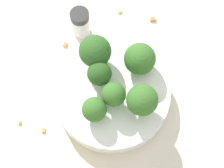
% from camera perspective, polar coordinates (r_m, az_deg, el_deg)
% --- Properties ---
extents(ground_plane, '(3.00, 3.00, 0.00)m').
position_cam_1_polar(ground_plane, '(0.65, -0.00, -2.18)').
color(ground_plane, beige).
extents(bowl, '(0.19, 0.19, 0.04)m').
position_cam_1_polar(bowl, '(0.63, -0.00, -1.65)').
color(bowl, white).
rests_on(bowl, ground_plane).
extents(broccoli_floret_0, '(0.04, 0.04, 0.05)m').
position_cam_1_polar(broccoli_floret_0, '(0.59, -1.92, 1.56)').
color(broccoli_floret_0, '#8EB770').
rests_on(broccoli_floret_0, bowl).
extents(broccoli_floret_1, '(0.05, 0.05, 0.06)m').
position_cam_1_polar(broccoli_floret_1, '(0.60, -2.60, 4.98)').
color(broccoli_floret_1, '#84AD66').
rests_on(broccoli_floret_1, bowl).
extents(broccoli_floret_2, '(0.05, 0.05, 0.06)m').
position_cam_1_polar(broccoli_floret_2, '(0.61, 4.26, 3.83)').
color(broccoli_floret_2, '#8EB770').
rests_on(broccoli_floret_2, bowl).
extents(broccoli_floret_3, '(0.04, 0.04, 0.05)m').
position_cam_1_polar(broccoli_floret_3, '(0.58, 0.25, -1.68)').
color(broccoli_floret_3, '#7A9E5B').
rests_on(broccoli_floret_3, bowl).
extents(broccoli_floret_4, '(0.05, 0.05, 0.06)m').
position_cam_1_polar(broccoli_floret_4, '(0.57, 4.62, -2.51)').
color(broccoli_floret_4, '#84AD66').
rests_on(broccoli_floret_4, bowl).
extents(broccoli_floret_5, '(0.04, 0.04, 0.05)m').
position_cam_1_polar(broccoli_floret_5, '(0.58, -2.69, -3.93)').
color(broccoli_floret_5, '#8EB770').
rests_on(broccoli_floret_5, bowl).
extents(pepper_shaker, '(0.03, 0.03, 0.06)m').
position_cam_1_polar(pepper_shaker, '(0.68, -4.80, 9.27)').
color(pepper_shaker, silver).
rests_on(pepper_shaker, ground_plane).
extents(almond_crumb_0, '(0.01, 0.01, 0.01)m').
position_cam_1_polar(almond_crumb_0, '(0.72, 1.25, 10.98)').
color(almond_crumb_0, tan).
rests_on(almond_crumb_0, ground_plane).
extents(almond_crumb_1, '(0.01, 0.01, 0.01)m').
position_cam_1_polar(almond_crumb_1, '(0.69, -7.16, 6.08)').
color(almond_crumb_1, '#AD7F4C').
rests_on(almond_crumb_1, ground_plane).
extents(almond_crumb_2, '(0.01, 0.01, 0.01)m').
position_cam_1_polar(almond_crumb_2, '(0.65, -13.88, -5.77)').
color(almond_crumb_2, '#AD7F4C').
rests_on(almond_crumb_2, ground_plane).
extents(almond_crumb_3, '(0.01, 0.01, 0.01)m').
position_cam_1_polar(almond_crumb_3, '(0.64, -10.43, -6.87)').
color(almond_crumb_3, tan).
rests_on(almond_crumb_3, ground_plane).
extents(almond_crumb_4, '(0.01, 0.01, 0.01)m').
position_cam_1_polar(almond_crumb_4, '(0.71, 6.28, 9.89)').
color(almond_crumb_4, '#AD7F4C').
rests_on(almond_crumb_4, ground_plane).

